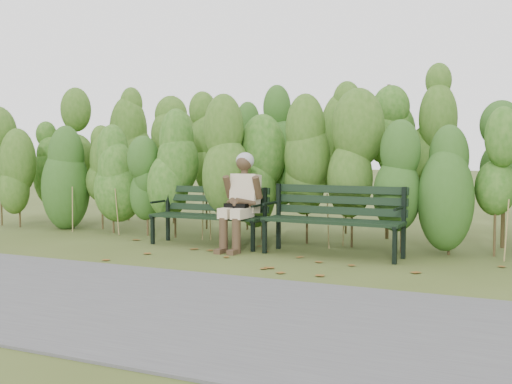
% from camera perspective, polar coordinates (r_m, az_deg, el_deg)
% --- Properties ---
extents(ground, '(80.00, 80.00, 0.00)m').
position_cam_1_polar(ground, '(6.89, -1.21, -6.41)').
color(ground, '#3B481A').
extents(footpath, '(60.00, 2.50, 0.01)m').
position_cam_1_polar(footpath, '(5.04, -12.25, -10.19)').
color(footpath, '#474749').
rests_on(footpath, ground).
extents(hedge_band, '(11.04, 1.67, 2.42)m').
position_cam_1_polar(hedge_band, '(8.50, 4.21, 4.01)').
color(hedge_band, '#47381E').
rests_on(hedge_band, ground).
extents(leaf_litter, '(5.13, 2.13, 0.01)m').
position_cam_1_polar(leaf_litter, '(6.67, 3.63, -6.71)').
color(leaf_litter, brown).
rests_on(leaf_litter, ground).
extents(bench_left, '(1.55, 0.52, 0.77)m').
position_cam_1_polar(bench_left, '(7.92, -4.33, -1.78)').
color(bench_left, black).
rests_on(bench_left, ground).
extents(bench_right, '(1.68, 0.62, 0.83)m').
position_cam_1_polar(bench_right, '(7.17, 7.52, -2.10)').
color(bench_right, black).
rests_on(bench_right, ground).
extents(seated_woman, '(0.50, 0.73, 1.22)m').
position_cam_1_polar(seated_woman, '(7.52, -1.46, -0.36)').
color(seated_woman, beige).
rests_on(seated_woman, ground).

